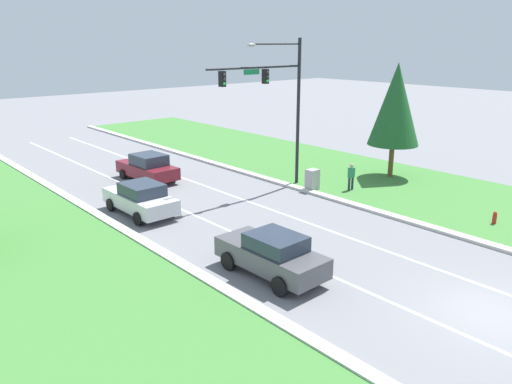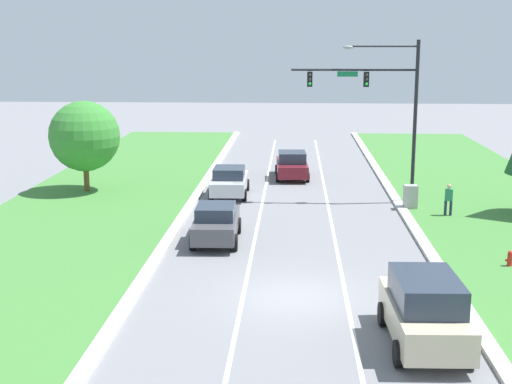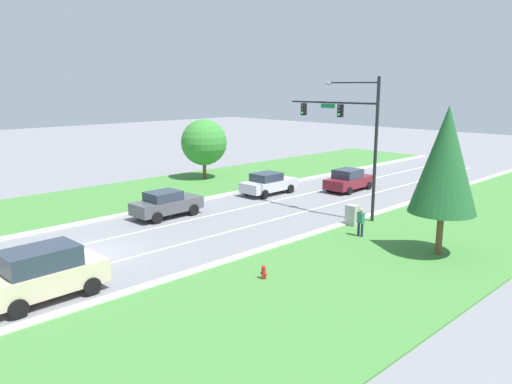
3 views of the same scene
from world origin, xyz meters
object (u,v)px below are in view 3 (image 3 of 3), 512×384
graphite_sedan (166,204)px  silver_sedan (268,183)px  utility_cabinet (352,216)px  burgundy_sedan (349,180)px  oak_near_left_tree (204,142)px  pedestrian (361,221)px  traffic_signal_mast (351,127)px  champagne_suv (43,273)px  conifer_near_right_tree (445,160)px  fire_hydrant (264,273)px

graphite_sedan → silver_sedan: bearing=90.3°
utility_cabinet → silver_sedan: bearing=163.8°
burgundy_sedan → oak_near_left_tree: size_ratio=0.88×
pedestrian → oak_near_left_tree: oak_near_left_tree is taller
traffic_signal_mast → oak_near_left_tree: 17.14m
utility_cabinet → graphite_sedan: bearing=-144.7°
champagne_suv → oak_near_left_tree: 26.32m
burgundy_sedan → conifer_near_right_tree: size_ratio=0.64×
utility_cabinet → oak_near_left_tree: size_ratio=0.24×
graphite_sedan → burgundy_sedan: size_ratio=0.98×
traffic_signal_mast → burgundy_sedan: (-4.85, 6.86, -4.92)m
traffic_signal_mast → champagne_suv: size_ratio=1.87×
traffic_signal_mast → graphite_sedan: size_ratio=1.90×
pedestrian → conifer_near_right_tree: 5.88m
champagne_suv → oak_near_left_tree: (-16.03, 20.75, 2.25)m
fire_hydrant → graphite_sedan: bearing=165.4°
traffic_signal_mast → silver_sedan: size_ratio=1.87×
oak_near_left_tree → utility_cabinet: bearing=-10.1°
traffic_signal_mast → pedestrian: (3.13, -3.23, -4.84)m
silver_sedan → fire_hydrant: bearing=-47.0°
silver_sedan → pedestrian: (11.54, -4.46, 0.08)m
utility_cabinet → fire_hydrant: bearing=-76.7°
graphite_sedan → fire_hydrant: (11.94, -3.11, -0.54)m
graphite_sedan → silver_sedan: graphite_sedan is taller
burgundy_sedan → graphite_sedan: bearing=-104.6°
silver_sedan → traffic_signal_mast: bearing=-9.1°
graphite_sedan → fire_hydrant: graphite_sedan is taller
fire_hydrant → champagne_suv: bearing=-121.7°
champagne_suv → graphite_sedan: bearing=122.5°
burgundy_sedan → pedestrian: (7.97, -10.09, 0.08)m
silver_sedan → utility_cabinet: (9.88, -2.86, -0.21)m
traffic_signal_mast → conifer_near_right_tree: 8.18m
burgundy_sedan → champagne_suv: (3.99, -25.96, 0.23)m
utility_cabinet → fire_hydrant: size_ratio=1.86×
pedestrian → fire_hydrant: bearing=104.1°
burgundy_sedan → pedestrian: bearing=-54.2°
silver_sedan → conifer_near_right_tree: conifer_near_right_tree is taller
conifer_near_right_tree → silver_sedan: bearing=165.3°
utility_cabinet → pedestrian: bearing=-44.0°
pedestrian → oak_near_left_tree: bearing=-4.3°
conifer_near_right_tree → oak_near_left_tree: 24.92m
graphite_sedan → pedestrian: size_ratio=2.75×
graphite_sedan → oak_near_left_tree: bearing=129.6°
champagne_suv → oak_near_left_tree: oak_near_left_tree is taller
silver_sedan → fire_hydrant: 17.68m
burgundy_sedan → fire_hydrant: 20.33m
traffic_signal_mast → fire_hydrant: bearing=-71.7°
traffic_signal_mast → pedestrian: 6.61m
graphite_sedan → oak_near_left_tree: 13.58m
oak_near_left_tree → burgundy_sedan: bearing=23.4°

